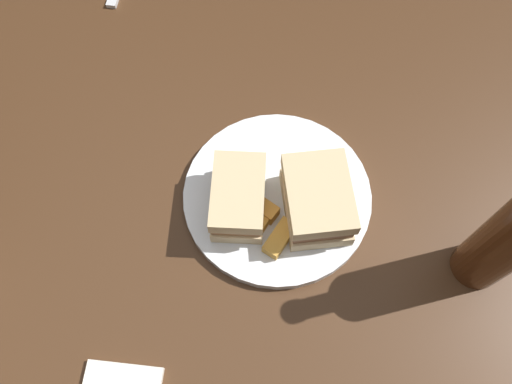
{
  "coord_description": "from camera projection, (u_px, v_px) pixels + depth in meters",
  "views": [
    {
      "loc": [
        0.26,
        0.09,
        1.36
      ],
      "look_at": [
        -0.01,
        0.03,
        0.75
      ],
      "focal_mm": 36.27,
      "sensor_mm": 36.0,
      "label": 1
    }
  ],
  "objects": [
    {
      "name": "potato_wedge_middle",
      "position": [
        264.0,
        209.0,
        0.67
      ],
      "size": [
        0.03,
        0.04,
        0.02
      ],
      "primitive_type": "cube",
      "rotation": [
        0.0,
        0.0,
        1.15
      ],
      "color": "#B77F33",
      "rests_on": "plate"
    },
    {
      "name": "sandwich_half_right",
      "position": [
        317.0,
        200.0,
        0.65
      ],
      "size": [
        0.13,
        0.11,
        0.06
      ],
      "color": "#CCB284",
      "rests_on": "plate"
    },
    {
      "name": "ground_plane",
      "position": [
        245.0,
        313.0,
        1.35
      ],
      "size": [
        6.0,
        6.0,
        0.0
      ],
      "primitive_type": "plane",
      "color": "#4C4238"
    },
    {
      "name": "potato_wedge_front",
      "position": [
        260.0,
        224.0,
        0.66
      ],
      "size": [
        0.04,
        0.03,
        0.02
      ],
      "primitive_type": "cube",
      "rotation": [
        0.0,
        0.0,
        2.81
      ],
      "color": "gold",
      "rests_on": "plate"
    },
    {
      "name": "sandwich_half_left",
      "position": [
        238.0,
        198.0,
        0.65
      ],
      "size": [
        0.11,
        0.08,
        0.06
      ],
      "color": "#CCB284",
      "rests_on": "plate"
    },
    {
      "name": "potato_wedge_back",
      "position": [
        280.0,
        238.0,
        0.65
      ],
      "size": [
        0.06,
        0.04,
        0.02
      ],
      "primitive_type": "cube",
      "rotation": [
        0.0,
        0.0,
        5.92
      ],
      "color": "gold",
      "rests_on": "plate"
    },
    {
      "name": "plate",
      "position": [
        277.0,
        196.0,
        0.69
      ],
      "size": [
        0.25,
        0.25,
        0.01
      ],
      "primitive_type": "cylinder",
      "color": "white",
      "rests_on": "dining_table"
    },
    {
      "name": "dining_table",
      "position": [
        242.0,
        276.0,
        1.02
      ],
      "size": [
        1.07,
        0.97,
        0.72
      ],
      "primitive_type": "cube",
      "color": "#422816",
      "rests_on": "ground"
    }
  ]
}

